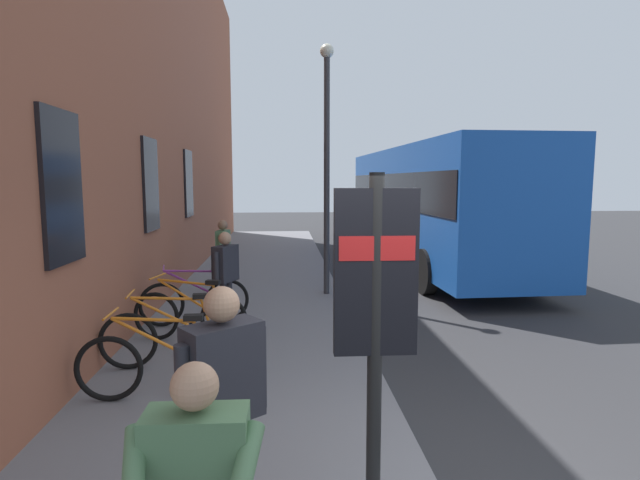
# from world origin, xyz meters

# --- Properties ---
(ground) EXTENTS (60.00, 60.00, 0.00)m
(ground) POSITION_xyz_m (6.00, -1.00, 0.00)
(ground) COLOR #2D2D30
(sidewalk_pavement) EXTENTS (24.00, 3.50, 0.12)m
(sidewalk_pavement) POSITION_xyz_m (8.00, 1.75, 0.06)
(sidewalk_pavement) COLOR slate
(sidewalk_pavement) RESTS_ON ground
(station_facade) EXTENTS (22.00, 0.65, 9.60)m
(station_facade) POSITION_xyz_m (8.99, 3.80, 4.79)
(station_facade) COLOR #9E563D
(station_facade) RESTS_ON ground
(bicycle_nearest_sign) EXTENTS (0.48, 1.77, 0.97)m
(bicycle_nearest_sign) POSITION_xyz_m (1.88, 2.52, 0.51)
(bicycle_nearest_sign) COLOR black
(bicycle_nearest_sign) RESTS_ON sidewalk_pavement
(bicycle_by_door) EXTENTS (0.48, 1.77, 0.97)m
(bicycle_by_door) POSITION_xyz_m (2.85, 2.60, 0.51)
(bicycle_by_door) COLOR black
(bicycle_by_door) RESTS_ON sidewalk_pavement
(bicycle_beside_lamp) EXTENTS (0.60, 1.73, 0.97)m
(bicycle_beside_lamp) POSITION_xyz_m (3.84, 2.56, 0.51)
(bicycle_beside_lamp) COLOR black
(bicycle_beside_lamp) RESTS_ON sidewalk_pavement
(bicycle_end_of_row) EXTENTS (0.56, 1.74, 0.97)m
(bicycle_end_of_row) POSITION_xyz_m (4.78, 2.64, 0.51)
(bicycle_end_of_row) COLOR black
(bicycle_end_of_row) RESTS_ON sidewalk_pavement
(transit_info_sign) EXTENTS (0.10, 0.55, 2.40)m
(transit_info_sign) POSITION_xyz_m (-0.21, 0.59, 1.72)
(transit_info_sign) COLOR black
(transit_info_sign) RESTS_ON sidewalk_pavement
(city_bus) EXTENTS (10.57, 2.90, 3.35)m
(city_bus) POSITION_xyz_m (10.55, -3.00, 1.92)
(city_bus) COLOR #1951B2
(city_bus) RESTS_ON ground
(pedestrian_crossing_street) EXTENTS (0.59, 0.27, 1.54)m
(pedestrian_crossing_street) POSITION_xyz_m (7.07, 2.45, 1.06)
(pedestrian_crossing_street) COLOR brown
(pedestrian_crossing_street) RESTS_ON sidewalk_pavement
(pedestrian_by_facade) EXTENTS (0.49, 0.53, 1.70)m
(pedestrian_by_facade) POSITION_xyz_m (-0.32, 1.58, 1.16)
(pedestrian_by_facade) COLOR brown
(pedestrian_by_facade) RESTS_ON sidewalk_pavement
(pedestrian_near_bus) EXTENTS (0.53, 0.40, 1.55)m
(pedestrian_near_bus) POSITION_xyz_m (4.52, 2.11, 1.07)
(pedestrian_near_bus) COLOR #26262D
(pedestrian_near_bus) RESTS_ON sidewalk_pavement
(street_lamp) EXTENTS (0.28, 0.28, 5.05)m
(street_lamp) POSITION_xyz_m (6.86, 0.30, 3.12)
(street_lamp) COLOR #333338
(street_lamp) RESTS_ON sidewalk_pavement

